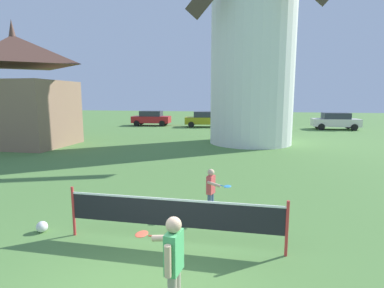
# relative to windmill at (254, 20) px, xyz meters

# --- Properties ---
(windmill) EXTENTS (8.10, 6.04, 15.33)m
(windmill) POSITION_rel_windmill_xyz_m (0.00, 0.00, 0.00)
(windmill) COLOR white
(windmill) RESTS_ON ground_plane
(tennis_net) EXTENTS (4.54, 0.06, 1.10)m
(tennis_net) POSITION_rel_windmill_xyz_m (-1.40, -14.56, -7.11)
(tennis_net) COLOR red
(tennis_net) RESTS_ON ground_plane
(player_near) EXTENTS (0.77, 0.64, 1.44)m
(player_near) POSITION_rel_windmill_xyz_m (-0.87, -16.51, -6.98)
(player_near) COLOR #9E937F
(player_near) RESTS_ON ground_plane
(player_far) EXTENTS (0.68, 0.64, 1.19)m
(player_far) POSITION_rel_windmill_xyz_m (-0.85, -12.72, -7.11)
(player_far) COLOR slate
(player_far) RESTS_ON ground_plane
(stray_ball) EXTENTS (0.25, 0.25, 0.25)m
(stray_ball) POSITION_rel_windmill_xyz_m (-4.45, -14.57, -7.66)
(stray_ball) COLOR silver
(stray_ball) RESTS_ON ground_plane
(parked_car_red) EXTENTS (4.13, 2.11, 1.56)m
(parked_car_red) POSITION_rel_windmill_xyz_m (-10.54, 10.63, -6.98)
(parked_car_red) COLOR red
(parked_car_red) RESTS_ON ground_plane
(parked_car_mustard) EXTENTS (4.32, 2.32, 1.56)m
(parked_car_mustard) POSITION_rel_windmill_xyz_m (-4.61, 10.26, -6.98)
(parked_car_mustard) COLOR #999919
(parked_car_mustard) RESTS_ON ground_plane
(parked_car_silver) EXTENTS (3.92, 1.88, 1.56)m
(parked_car_silver) POSITION_rel_windmill_xyz_m (1.54, 10.99, -6.98)
(parked_car_silver) COLOR silver
(parked_car_silver) RESTS_ON ground_plane
(parked_car_cream) EXTENTS (4.21, 1.96, 1.56)m
(parked_car_cream) POSITION_rel_windmill_xyz_m (7.78, 10.29, -6.98)
(parked_car_cream) COLOR silver
(parked_car_cream) RESTS_ON ground_plane
(chapel) EXTENTS (6.33, 4.66, 7.60)m
(chapel) POSITION_rel_windmill_xyz_m (-14.13, -3.90, -4.51)
(chapel) COLOR #937056
(chapel) RESTS_ON ground_plane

